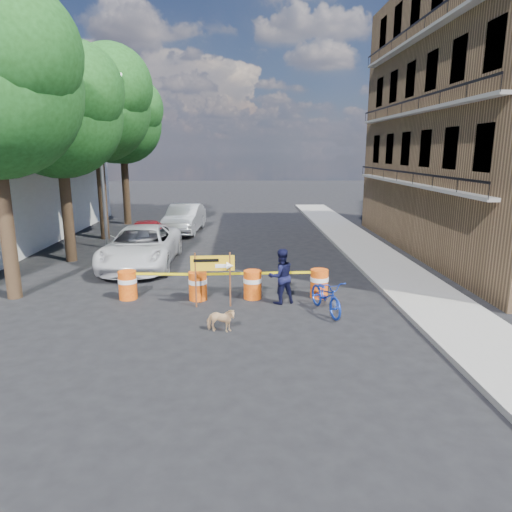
{
  "coord_description": "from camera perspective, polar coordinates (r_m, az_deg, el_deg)",
  "views": [
    {
      "loc": [
        0.39,
        -12.08,
        4.56
      ],
      "look_at": [
        0.87,
        2.0,
        1.3
      ],
      "focal_mm": 32.0,
      "sensor_mm": 36.0,
      "label": 1
    }
  ],
  "objects": [
    {
      "name": "barrel_far_right",
      "position": [
        14.63,
        7.91,
        -3.33
      ],
      "size": [
        0.58,
        0.58,
        0.9
      ],
      "color": "red",
      "rests_on": "ground"
    },
    {
      "name": "sidewalk_east",
      "position": [
        19.52,
        15.42,
        -0.74
      ],
      "size": [
        2.4,
        40.0,
        0.15
      ],
      "primitive_type": "cube",
      "color": "gray",
      "rests_on": "ground"
    },
    {
      "name": "detour_sign",
      "position": [
        13.46,
        -4.79,
        -1.45
      ],
      "size": [
        1.29,
        0.25,
        1.66
      ],
      "rotation": [
        0.0,
        0.0,
        0.04
      ],
      "color": "#592D19",
      "rests_on": "ground"
    },
    {
      "name": "tree_mid_b",
      "position": [
        25.21,
        -19.25,
        17.23
      ],
      "size": [
        5.67,
        5.4,
        9.62
      ],
      "color": "#332316",
      "rests_on": "ground"
    },
    {
      "name": "streetlamp",
      "position": [
        22.49,
        -18.7,
        11.88
      ],
      "size": [
        1.25,
        0.18,
        8.0
      ],
      "color": "gray",
      "rests_on": "ground"
    },
    {
      "name": "ground",
      "position": [
        12.92,
        -3.59,
        -7.66
      ],
      "size": [
        120.0,
        120.0,
        0.0
      ],
      "primitive_type": "plane",
      "color": "black",
      "rests_on": "ground"
    },
    {
      "name": "sedan_red",
      "position": [
        22.43,
        -13.7,
        2.65
      ],
      "size": [
        1.78,
        4.0,
        1.34
      ],
      "primitive_type": "imported",
      "rotation": [
        0.0,
        0.0,
        0.05
      ],
      "color": "#AA0E17",
      "rests_on": "ground"
    },
    {
      "name": "suv_white",
      "position": [
        18.89,
        -14.14,
        1.13
      ],
      "size": [
        2.66,
        5.74,
        1.59
      ],
      "primitive_type": "imported",
      "rotation": [
        0.0,
        0.0,
        0.0
      ],
      "color": "silver",
      "rests_on": "ground"
    },
    {
      "name": "pedestrian",
      "position": [
        13.84,
        3.12,
        -2.54
      ],
      "size": [
        0.99,
        0.88,
        1.7
      ],
      "primitive_type": "imported",
      "rotation": [
        0.0,
        0.0,
        3.48
      ],
      "color": "black",
      "rests_on": "ground"
    },
    {
      "name": "barrel_far_left",
      "position": [
        14.87,
        -15.75,
        -3.44
      ],
      "size": [
        0.58,
        0.58,
        0.9
      ],
      "color": "red",
      "rests_on": "ground"
    },
    {
      "name": "sedan_silver",
      "position": [
        26.39,
        -8.91,
        4.66
      ],
      "size": [
        2.11,
        4.97,
        1.6
      ],
      "primitive_type": "imported",
      "rotation": [
        0.0,
        0.0,
        -0.09
      ],
      "color": "silver",
      "rests_on": "ground"
    },
    {
      "name": "barrel_mid_right",
      "position": [
        14.36,
        -0.44,
        -3.52
      ],
      "size": [
        0.58,
        0.58,
        0.9
      ],
      "color": "red",
      "rests_on": "ground"
    },
    {
      "name": "apartment_building",
      "position": [
        23.25,
        29.1,
        15.0
      ],
      "size": [
        8.0,
        16.0,
        12.0
      ],
      "primitive_type": "cube",
      "color": "#906C49",
      "rests_on": "ground"
    },
    {
      "name": "bicycle",
      "position": [
        13.13,
        8.82,
        -3.02
      ],
      "size": [
        0.9,
        1.15,
        1.93
      ],
      "primitive_type": "imported",
      "rotation": [
        0.0,
        0.0,
        0.25
      ],
      "color": "#1637B6",
      "rests_on": "ground"
    },
    {
      "name": "dog",
      "position": [
        11.83,
        -4.44,
        -8.0
      ],
      "size": [
        0.81,
        0.46,
        0.64
      ],
      "primitive_type": "imported",
      "rotation": [
        0.0,
        0.0,
        1.41
      ],
      "color": "#E3B782",
      "rests_on": "ground"
    },
    {
      "name": "barrel_mid_left",
      "position": [
        14.35,
        -7.28,
        -3.63
      ],
      "size": [
        0.58,
        0.58,
        0.9
      ],
      "color": "red",
      "rests_on": "ground"
    },
    {
      "name": "tree_far",
      "position": [
        29.99,
        -16.33,
        15.68
      ],
      "size": [
        5.04,
        4.8,
        8.84
      ],
      "color": "#332316",
      "rests_on": "ground"
    },
    {
      "name": "tree_mid_a",
      "position": [
        20.42,
        -23.33,
        16.06
      ],
      "size": [
        5.25,
        5.0,
        8.68
      ],
      "color": "#332316",
      "rests_on": "ground"
    }
  ]
}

